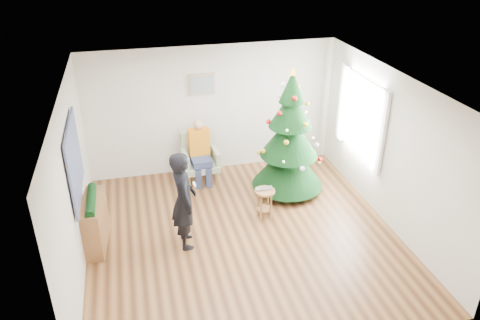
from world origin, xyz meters
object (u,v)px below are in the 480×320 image
object	(u,v)px
console	(95,223)
stool	(265,203)
christmas_tree	(290,138)
standing_man	(184,200)
armchair	(200,163)

from	to	relation	value
console	stool	bearing A→B (deg)	7.32
christmas_tree	stool	bearing A→B (deg)	-131.26
standing_man	console	bearing A→B (deg)	75.09
standing_man	console	world-z (taller)	standing_man
stool	console	xyz separation A→B (m)	(-2.84, -0.11, 0.13)
armchair	standing_man	xyz separation A→B (m)	(-0.58, -2.04, 0.46)
christmas_tree	armchair	size ratio (longest dim) A/B	2.51
stool	standing_man	bearing A→B (deg)	-163.16
armchair	standing_man	distance (m)	2.17
stool	armchair	world-z (taller)	armchair
standing_man	console	distance (m)	1.49
christmas_tree	armchair	distance (m)	1.91
standing_man	console	xyz separation A→B (m)	(-1.39, 0.33, -0.42)
christmas_tree	standing_man	bearing A→B (deg)	-150.13
stool	armchair	size ratio (longest dim) A/B	0.55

